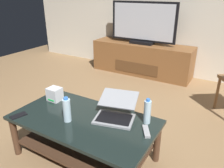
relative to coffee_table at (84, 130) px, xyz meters
The scene contains 10 objects.
ground_plane 0.41m from the coffee_table, 89.45° to the left, with size 7.68×7.68×0.00m, color olive.
coffee_table is the anchor object (origin of this frame).
media_cabinet 2.47m from the coffee_table, 101.38° to the left, with size 1.86×0.50×0.58m.
television 2.53m from the coffee_table, 101.48° to the left, with size 1.21×0.20×0.73m.
laptop 0.35m from the coffee_table, 37.61° to the left, with size 0.43×0.47×0.17m.
router_box 0.53m from the coffee_table, 163.66° to the left, with size 0.14×0.12×0.14m.
water_bottle_near 0.27m from the coffee_table, 134.00° to the right, with size 0.07×0.07×0.23m.
water_bottle_far 0.61m from the coffee_table, 23.70° to the left, with size 0.06×0.06×0.23m.
cell_phone 0.61m from the coffee_table, 153.16° to the right, with size 0.07×0.14×0.01m, color black.
tv_remote 0.59m from the coffee_table, ahead, with size 0.04×0.16×0.02m, color #99999E.
Camera 1 is at (1.08, -1.61, 1.49)m, focal length 35.49 mm.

